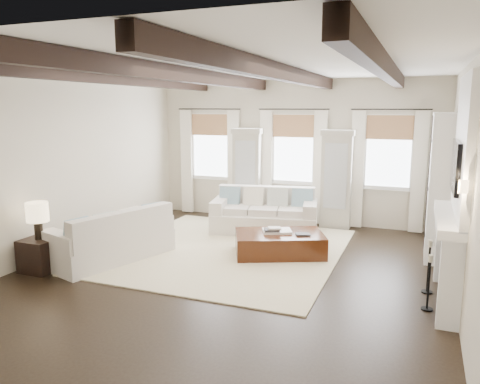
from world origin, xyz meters
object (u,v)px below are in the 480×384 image
at_px(sofa_left, 113,240).
at_px(side_table_front, 41,255).
at_px(sofa_back, 265,215).
at_px(side_table_back, 244,205).
at_px(ottoman, 279,244).

height_order(sofa_left, side_table_front, sofa_left).
relative_size(sofa_back, side_table_back, 3.67).
relative_size(sofa_back, side_table_front, 4.39).
distance_m(ottoman, side_table_back, 2.88).
height_order(sofa_left, ottoman, sofa_left).
bearing_deg(sofa_back, sofa_left, -123.69).
relative_size(sofa_left, side_table_back, 3.64).
xyz_separation_m(sofa_left, side_table_front, (-0.77, -0.86, -0.10)).
height_order(sofa_left, side_table_back, sofa_left).
bearing_deg(sofa_back, ottoman, -62.20).
distance_m(sofa_left, side_table_front, 1.16).
bearing_deg(side_table_front, ottoman, 33.06).
bearing_deg(side_table_back, sofa_back, -49.74).
bearing_deg(sofa_back, side_table_front, -125.82).
height_order(sofa_back, side_table_back, sofa_back).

